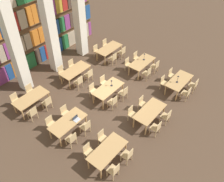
# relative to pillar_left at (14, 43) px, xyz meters

# --- Properties ---
(ground_plane) EXTENTS (40.00, 40.00, 0.00)m
(ground_plane) POSITION_rel_pillar_left_xyz_m (2.39, -4.40, -3.00)
(ground_plane) COLOR #4C3828
(bookshelf_bank) EXTENTS (9.44, 0.35, 5.50)m
(bookshelf_bank) POSITION_rel_pillar_left_xyz_m (2.38, 1.37, -0.29)
(bookshelf_bank) COLOR brown
(bookshelf_bank) RESTS_ON ground_plane
(pillar_left) EXTENTS (0.59, 0.59, 6.00)m
(pillar_left) POSITION_rel_pillar_left_xyz_m (0.00, 0.00, 0.00)
(pillar_left) COLOR silver
(pillar_left) RESTS_ON ground_plane
(pillar_center) EXTENTS (0.59, 0.59, 6.00)m
(pillar_center) POSITION_rel_pillar_left_xyz_m (2.39, 0.00, 0.00)
(pillar_center) COLOR silver
(pillar_center) RESTS_ON ground_plane
(pillar_right) EXTENTS (0.59, 0.59, 6.00)m
(pillar_right) POSITION_rel_pillar_left_xyz_m (4.78, 0.00, 0.00)
(pillar_right) COLOR silver
(pillar_right) RESTS_ON ground_plane
(reading_table_0) EXTENTS (1.88, 0.88, 0.74)m
(reading_table_0) POSITION_rel_pillar_left_xyz_m (-0.74, -6.99, -2.34)
(reading_table_0) COLOR tan
(reading_table_0) RESTS_ON ground_plane
(chair_0) EXTENTS (0.42, 0.40, 0.87)m
(chair_0) POSITION_rel_pillar_left_xyz_m (-1.19, -7.71, -2.53)
(chair_0) COLOR tan
(chair_0) RESTS_ON ground_plane
(chair_1) EXTENTS (0.42, 0.40, 0.87)m
(chair_1) POSITION_rel_pillar_left_xyz_m (-1.19, -6.26, -2.53)
(chair_1) COLOR tan
(chair_1) RESTS_ON ground_plane
(chair_2) EXTENTS (0.42, 0.40, 0.87)m
(chair_2) POSITION_rel_pillar_left_xyz_m (-0.24, -7.71, -2.53)
(chair_2) COLOR tan
(chair_2) RESTS_ON ground_plane
(chair_3) EXTENTS (0.42, 0.40, 0.87)m
(chair_3) POSITION_rel_pillar_left_xyz_m (-0.24, -6.26, -2.53)
(chair_3) COLOR tan
(chair_3) RESTS_ON ground_plane
(reading_table_1) EXTENTS (1.88, 0.88, 0.74)m
(reading_table_1) POSITION_rel_pillar_left_xyz_m (2.38, -7.14, -2.34)
(reading_table_1) COLOR tan
(reading_table_1) RESTS_ON ground_plane
(chair_4) EXTENTS (0.42, 0.40, 0.87)m
(chair_4) POSITION_rel_pillar_left_xyz_m (1.87, -7.86, -2.53)
(chair_4) COLOR tan
(chair_4) RESTS_ON ground_plane
(chair_5) EXTENTS (0.42, 0.40, 0.87)m
(chair_5) POSITION_rel_pillar_left_xyz_m (1.87, -6.41, -2.53)
(chair_5) COLOR tan
(chair_5) RESTS_ON ground_plane
(chair_6) EXTENTS (0.42, 0.40, 0.87)m
(chair_6) POSITION_rel_pillar_left_xyz_m (2.83, -7.86, -2.53)
(chair_6) COLOR tan
(chair_6) RESTS_ON ground_plane
(chair_7) EXTENTS (0.42, 0.40, 0.87)m
(chair_7) POSITION_rel_pillar_left_xyz_m (2.83, -6.41, -2.53)
(chair_7) COLOR tan
(chair_7) RESTS_ON ground_plane
(reading_table_2) EXTENTS (1.88, 0.88, 0.74)m
(reading_table_2) POSITION_rel_pillar_left_xyz_m (5.50, -7.12, -2.34)
(reading_table_2) COLOR tan
(reading_table_2) RESTS_ON ground_plane
(chair_8) EXTENTS (0.42, 0.40, 0.87)m
(chair_8) POSITION_rel_pillar_left_xyz_m (5.06, -7.84, -2.53)
(chair_8) COLOR tan
(chair_8) RESTS_ON ground_plane
(chair_9) EXTENTS (0.42, 0.40, 0.87)m
(chair_9) POSITION_rel_pillar_left_xyz_m (5.06, -6.39, -2.53)
(chair_9) COLOR tan
(chair_9) RESTS_ON ground_plane
(chair_10) EXTENTS (0.42, 0.40, 0.87)m
(chair_10) POSITION_rel_pillar_left_xyz_m (5.97, -7.84, -2.53)
(chair_10) COLOR tan
(chair_10) RESTS_ON ground_plane
(chair_11) EXTENTS (0.42, 0.40, 0.87)m
(chair_11) POSITION_rel_pillar_left_xyz_m (5.97, -6.39, -2.53)
(chair_11) COLOR tan
(chair_11) RESTS_ON ground_plane
(desk_lamp_0) EXTENTS (0.14, 0.14, 0.47)m
(desk_lamp_0) POSITION_rel_pillar_left_xyz_m (5.25, -7.09, -1.94)
(desk_lamp_0) COLOR #232328
(desk_lamp_0) RESTS_ON reading_table_2
(reading_table_3) EXTENTS (1.88, 0.88, 0.74)m
(reading_table_3) POSITION_rel_pillar_left_xyz_m (-0.72, -4.46, -2.34)
(reading_table_3) COLOR tan
(reading_table_3) RESTS_ON ground_plane
(chair_12) EXTENTS (0.42, 0.40, 0.87)m
(chair_12) POSITION_rel_pillar_left_xyz_m (-1.19, -5.19, -2.53)
(chair_12) COLOR tan
(chair_12) RESTS_ON ground_plane
(chair_13) EXTENTS (0.42, 0.40, 0.87)m
(chair_13) POSITION_rel_pillar_left_xyz_m (-1.19, -3.73, -2.53)
(chair_13) COLOR tan
(chair_13) RESTS_ON ground_plane
(chair_14) EXTENTS (0.42, 0.40, 0.87)m
(chair_14) POSITION_rel_pillar_left_xyz_m (-0.24, -5.19, -2.53)
(chair_14) COLOR tan
(chair_14) RESTS_ON ground_plane
(chair_15) EXTENTS (0.42, 0.40, 0.87)m
(chair_15) POSITION_rel_pillar_left_xyz_m (-0.24, -3.73, -2.53)
(chair_15) COLOR tan
(chair_15) RESTS_ON ground_plane
(laptop) EXTENTS (0.32, 0.22, 0.21)m
(laptop) POSITION_rel_pillar_left_xyz_m (-0.37, -4.71, -2.22)
(laptop) COLOR silver
(laptop) RESTS_ON reading_table_3
(reading_table_4) EXTENTS (1.88, 0.88, 0.74)m
(reading_table_4) POSITION_rel_pillar_left_xyz_m (2.38, -4.39, -2.34)
(reading_table_4) COLOR tan
(reading_table_4) RESTS_ON ground_plane
(chair_16) EXTENTS (0.42, 0.40, 0.87)m
(chair_16) POSITION_rel_pillar_left_xyz_m (1.93, -5.12, -2.53)
(chair_16) COLOR tan
(chair_16) RESTS_ON ground_plane
(chair_17) EXTENTS (0.42, 0.40, 0.87)m
(chair_17) POSITION_rel_pillar_left_xyz_m (1.93, -3.67, -2.53)
(chair_17) COLOR tan
(chair_17) RESTS_ON ground_plane
(chair_18) EXTENTS (0.42, 0.40, 0.87)m
(chair_18) POSITION_rel_pillar_left_xyz_m (2.86, -5.12, -2.53)
(chair_18) COLOR tan
(chair_18) RESTS_ON ground_plane
(chair_19) EXTENTS (0.42, 0.40, 0.87)m
(chair_19) POSITION_rel_pillar_left_xyz_m (2.86, -3.67, -2.53)
(chair_19) COLOR tan
(chair_19) RESTS_ON ground_plane
(desk_lamp_1) EXTENTS (0.14, 0.14, 0.41)m
(desk_lamp_1) POSITION_rel_pillar_left_xyz_m (2.65, -4.41, -1.98)
(desk_lamp_1) COLOR #232328
(desk_lamp_1) RESTS_ON reading_table_4
(reading_table_5) EXTENTS (1.88, 0.88, 0.74)m
(reading_table_5) POSITION_rel_pillar_left_xyz_m (5.64, -4.42, -2.34)
(reading_table_5) COLOR tan
(reading_table_5) RESTS_ON ground_plane
(chair_20) EXTENTS (0.42, 0.40, 0.87)m
(chair_20) POSITION_rel_pillar_left_xyz_m (5.19, -5.15, -2.53)
(chair_20) COLOR tan
(chair_20) RESTS_ON ground_plane
(chair_21) EXTENTS (0.42, 0.40, 0.87)m
(chair_21) POSITION_rel_pillar_left_xyz_m (5.19, -3.70, -2.53)
(chair_21) COLOR tan
(chair_21) RESTS_ON ground_plane
(chair_22) EXTENTS (0.42, 0.40, 0.87)m
(chair_22) POSITION_rel_pillar_left_xyz_m (6.11, -5.15, -2.53)
(chair_22) COLOR tan
(chair_22) RESTS_ON ground_plane
(chair_23) EXTENTS (0.42, 0.40, 0.87)m
(chair_23) POSITION_rel_pillar_left_xyz_m (6.11, -3.70, -2.53)
(chair_23) COLOR tan
(chair_23) RESTS_ON ground_plane
(desk_lamp_2) EXTENTS (0.14, 0.14, 0.49)m
(desk_lamp_2) POSITION_rel_pillar_left_xyz_m (5.90, -4.40, -1.92)
(desk_lamp_2) COLOR #232328
(desk_lamp_2) RESTS_ON reading_table_5
(reading_table_6) EXTENTS (1.88, 0.88, 0.74)m
(reading_table_6) POSITION_rel_pillar_left_xyz_m (-0.81, -1.71, -2.34)
(reading_table_6) COLOR tan
(reading_table_6) RESTS_ON ground_plane
(chair_24) EXTENTS (0.42, 0.40, 0.87)m
(chair_24) POSITION_rel_pillar_left_xyz_m (-1.32, -2.44, -2.53)
(chair_24) COLOR tan
(chair_24) RESTS_ON ground_plane
(chair_25) EXTENTS (0.42, 0.40, 0.87)m
(chair_25) POSITION_rel_pillar_left_xyz_m (-1.32, -0.99, -2.53)
(chair_25) COLOR tan
(chair_25) RESTS_ON ground_plane
(chair_26) EXTENTS (0.42, 0.40, 0.87)m
(chair_26) POSITION_rel_pillar_left_xyz_m (-0.35, -2.44, -2.53)
(chair_26) COLOR tan
(chair_26) RESTS_ON ground_plane
(chair_27) EXTENTS (0.42, 0.40, 0.87)m
(chair_27) POSITION_rel_pillar_left_xyz_m (-0.35, -0.99, -2.53)
(chair_27) COLOR tan
(chair_27) RESTS_ON ground_plane
(reading_table_7) EXTENTS (1.88, 0.88, 0.74)m
(reading_table_7) POSITION_rel_pillar_left_xyz_m (2.38, -1.79, -2.34)
(reading_table_7) COLOR tan
(reading_table_7) RESTS_ON ground_plane
(chair_28) EXTENTS (0.42, 0.40, 0.87)m
(chair_28) POSITION_rel_pillar_left_xyz_m (1.94, -2.51, -2.53)
(chair_28) COLOR tan
(chair_28) RESTS_ON ground_plane
(chair_29) EXTENTS (0.42, 0.40, 0.87)m
(chair_29) POSITION_rel_pillar_left_xyz_m (1.94, -1.06, -2.53)
(chair_29) COLOR tan
(chair_29) RESTS_ON ground_plane
(chair_30) EXTENTS (0.42, 0.40, 0.87)m
(chair_30) POSITION_rel_pillar_left_xyz_m (2.81, -2.51, -2.53)
(chair_30) COLOR tan
(chair_30) RESTS_ON ground_plane
(chair_31) EXTENTS (0.42, 0.40, 0.87)m
(chair_31) POSITION_rel_pillar_left_xyz_m (2.81, -1.06, -2.53)
(chair_31) COLOR tan
(chair_31) RESTS_ON ground_plane
(reading_table_8) EXTENTS (1.88, 0.88, 0.74)m
(reading_table_8) POSITION_rel_pillar_left_xyz_m (5.54, -1.81, -2.34)
(reading_table_8) COLOR tan
(reading_table_8) RESTS_ON ground_plane
(chair_32) EXTENTS (0.42, 0.40, 0.87)m
(chair_32) POSITION_rel_pillar_left_xyz_m (5.09, -2.54, -2.53)
(chair_32) COLOR tan
(chair_32) RESTS_ON ground_plane
(chair_33) EXTENTS (0.42, 0.40, 0.87)m
(chair_33) POSITION_rel_pillar_left_xyz_m (5.09, -1.09, -2.53)
(chair_33) COLOR tan
(chair_33) RESTS_ON ground_plane
(chair_34) EXTENTS (0.42, 0.40, 0.87)m
(chair_34) POSITION_rel_pillar_left_xyz_m (6.05, -2.54, -2.53)
(chair_34) COLOR tan
(chair_34) RESTS_ON ground_plane
(chair_35) EXTENTS (0.42, 0.40, 0.87)m
(chair_35) POSITION_rel_pillar_left_xyz_m (6.05, -1.09, -2.53)
(chair_35) COLOR tan
(chair_35) RESTS_ON ground_plane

